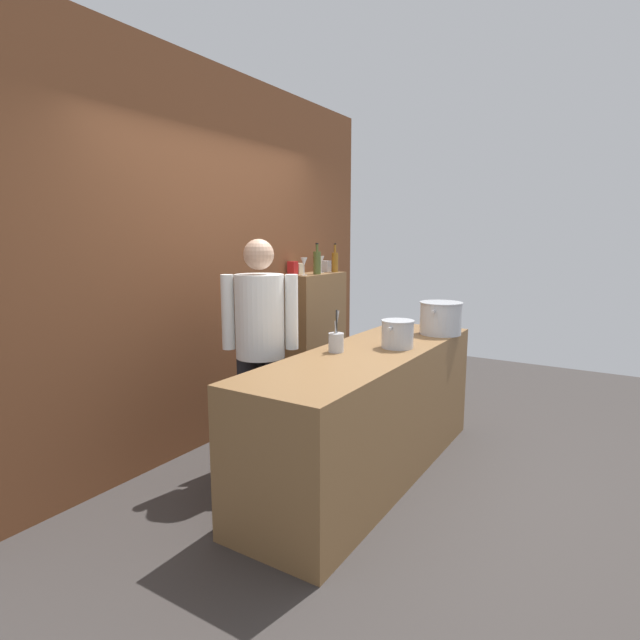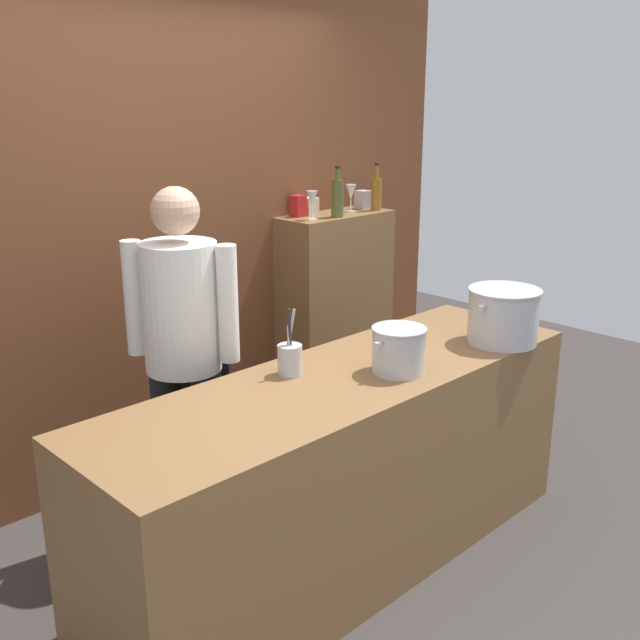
# 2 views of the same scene
# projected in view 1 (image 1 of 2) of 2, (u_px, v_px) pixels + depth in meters

# --- Properties ---
(ground_plane) EXTENTS (8.00, 8.00, 0.00)m
(ground_plane) POSITION_uv_depth(u_px,v_px,m) (367.00, 473.00, 3.59)
(ground_plane) COLOR #383330
(brick_back_panel) EXTENTS (4.40, 0.10, 3.00)m
(brick_back_panel) POSITION_uv_depth(u_px,v_px,m) (216.00, 259.00, 4.08)
(brick_back_panel) COLOR brown
(brick_back_panel) RESTS_ON ground_plane
(prep_counter) EXTENTS (2.38, 0.70, 0.90)m
(prep_counter) POSITION_uv_depth(u_px,v_px,m) (368.00, 413.00, 3.52)
(prep_counter) COLOR brown
(prep_counter) RESTS_ON ground_plane
(bar_cabinet) EXTENTS (0.76, 0.32, 1.32)m
(bar_cabinet) POSITION_uv_depth(u_px,v_px,m) (314.00, 338.00, 5.08)
(bar_cabinet) COLOR brown
(bar_cabinet) RESTS_ON ground_plane
(chef) EXTENTS (0.41, 0.46, 1.66)m
(chef) POSITION_uv_depth(u_px,v_px,m) (260.00, 339.00, 3.50)
(chef) COLOR black
(chef) RESTS_ON ground_plane
(stockpot_large) EXTENTS (0.40, 0.34, 0.26)m
(stockpot_large) POSITION_uv_depth(u_px,v_px,m) (441.00, 318.00, 4.02)
(stockpot_large) COLOR #B7BABF
(stockpot_large) RESTS_ON prep_counter
(stockpot_small) EXTENTS (0.30, 0.23, 0.20)m
(stockpot_small) POSITION_uv_depth(u_px,v_px,m) (398.00, 334.00, 3.52)
(stockpot_small) COLOR #B7BABF
(stockpot_small) RESTS_ON prep_counter
(utensil_crock) EXTENTS (0.10, 0.10, 0.29)m
(utensil_crock) POSITION_uv_depth(u_px,v_px,m) (336.00, 342.00, 3.39)
(utensil_crock) COLOR #B7BABF
(utensil_crock) RESTS_ON prep_counter
(wine_bottle_olive) EXTENTS (0.07, 0.07, 0.30)m
(wine_bottle_olive) POSITION_uv_depth(u_px,v_px,m) (317.00, 262.00, 4.84)
(wine_bottle_olive) COLOR #475123
(wine_bottle_olive) RESTS_ON bar_cabinet
(wine_bottle_amber) EXTENTS (0.07, 0.07, 0.29)m
(wine_bottle_amber) POSITION_uv_depth(u_px,v_px,m) (335.00, 262.00, 5.16)
(wine_bottle_amber) COLOR #8C5919
(wine_bottle_amber) RESTS_ON bar_cabinet
(wine_glass_wide) EXTENTS (0.07, 0.07, 0.17)m
(wine_glass_wide) POSITION_uv_depth(u_px,v_px,m) (321.00, 261.00, 5.06)
(wine_glass_wide) COLOR silver
(wine_glass_wide) RESTS_ON bar_cabinet
(wine_glass_short) EXTENTS (0.07, 0.07, 0.17)m
(wine_glass_short) POSITION_uv_depth(u_px,v_px,m) (304.00, 263.00, 4.71)
(wine_glass_short) COLOR silver
(wine_glass_short) RESTS_ON bar_cabinet
(spice_tin_cream) EXTENTS (0.09, 0.09, 0.10)m
(spice_tin_cream) POSITION_uv_depth(u_px,v_px,m) (298.00, 269.00, 4.90)
(spice_tin_cream) COLOR beige
(spice_tin_cream) RESTS_ON bar_cabinet
(spice_tin_silver) EXTENTS (0.08, 0.08, 0.11)m
(spice_tin_silver) POSITION_uv_depth(u_px,v_px,m) (326.00, 266.00, 5.22)
(spice_tin_silver) COLOR #B2B2B7
(spice_tin_silver) RESTS_ON bar_cabinet
(spice_tin_red) EXTENTS (0.08, 0.08, 0.13)m
(spice_tin_red) POSITION_uv_depth(u_px,v_px,m) (293.00, 268.00, 4.81)
(spice_tin_red) COLOR red
(spice_tin_red) RESTS_ON bar_cabinet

